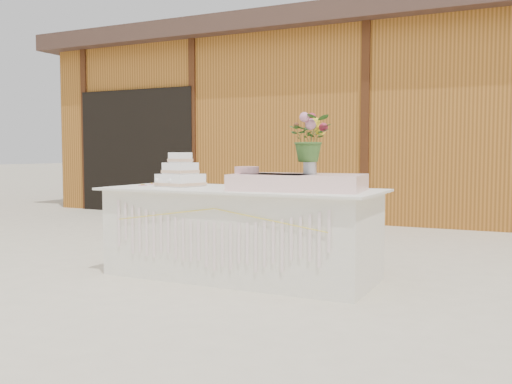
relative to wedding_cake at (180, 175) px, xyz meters
The scene contains 9 objects.
ground 1.08m from the wedding_cake, ahead, with size 80.00×80.00×0.00m, color beige.
barn 6.06m from the wedding_cake, 84.09° to the left, with size 12.60×4.60×3.30m.
cake_table 0.80m from the wedding_cake, ahead, with size 2.40×1.00×0.77m.
wedding_cake is the anchor object (origin of this frame).
pink_cake_stand 0.72m from the wedding_cake, ahead, with size 0.26×0.26×0.19m.
satin_runner 1.17m from the wedding_cake, ahead, with size 1.05×0.61×0.13m, color beige.
flower_vase 1.26m from the wedding_cake, ahead, with size 0.11×0.11×0.15m, color silver.
bouquet 1.30m from the wedding_cake, ahead, with size 0.34×0.30×0.38m, color #376026.
loose_flowers 0.39m from the wedding_cake, behind, with size 0.13×0.31×0.02m, color pink, non-canonical shape.
Camera 1 is at (2.25, -4.33, 1.08)m, focal length 40.00 mm.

